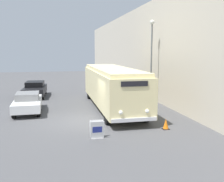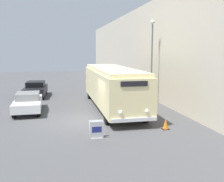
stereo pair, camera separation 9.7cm
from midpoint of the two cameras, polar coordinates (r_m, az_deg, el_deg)
The scene contains 8 objects.
ground_plane at distance 16.16m, azimuth -6.63°, elevation -6.50°, with size 80.00×80.00×0.00m, color #4C4C4F.
building_wall_right at distance 26.86m, azimuth 6.32°, elevation 8.73°, with size 0.30×60.00×8.51m.
vintage_bus at distance 19.32m, azimuth 0.18°, elevation 1.22°, with size 2.67×11.41×3.01m.
sign_board at distance 12.89m, azimuth -3.16°, elevation -8.43°, with size 0.67×0.34×0.89m.
streetlamp at distance 21.14m, azimuth 8.82°, elevation 8.75°, with size 0.36×0.36×6.62m.
parked_car_near at distance 19.10m, azimuth -17.68°, elevation -2.31°, with size 1.91×4.35×1.36m.
parked_car_mid at distance 25.36m, azimuth -16.17°, elevation 0.44°, with size 2.03×4.42×1.42m.
traffic_cone at distance 14.65m, azimuth 11.78°, elevation -7.07°, with size 0.36×0.36×0.58m.
Camera 2 is at (-1.31, -15.55, 4.22)m, focal length 42.00 mm.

